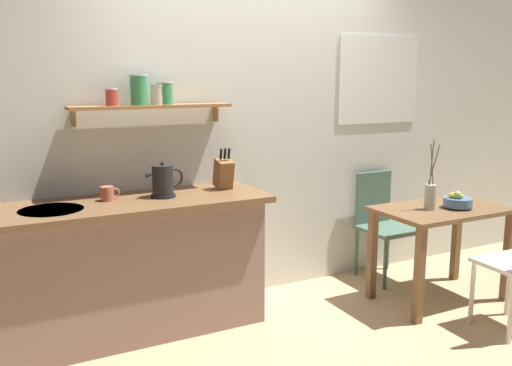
{
  "coord_description": "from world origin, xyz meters",
  "views": [
    {
      "loc": [
        -1.85,
        -3.15,
        1.69
      ],
      "look_at": [
        -0.1,
        0.25,
        0.95
      ],
      "focal_mm": 39.19,
      "sensor_mm": 36.0,
      "label": 1
    }
  ],
  "objects": [
    {
      "name": "electric_kettle",
      "position": [
        -0.75,
        0.31,
        1.01
      ],
      "size": [
        0.25,
        0.16,
        0.24
      ],
      "color": "black",
      "rests_on": "kitchen_counter"
    },
    {
      "name": "wall_shelf",
      "position": [
        -0.77,
        0.49,
        1.54
      ],
      "size": [
        1.09,
        0.2,
        0.33
      ],
      "color": "#9E6B3D"
    },
    {
      "name": "dining_chair_far",
      "position": [
        1.18,
        0.42,
        0.49
      ],
      "size": [
        0.41,
        0.43,
        0.88
      ],
      "color": "#4C6B5B",
      "rests_on": "ground_plane"
    },
    {
      "name": "knife_block",
      "position": [
        -0.29,
        0.37,
        1.02
      ],
      "size": [
        0.11,
        0.16,
        0.29
      ],
      "color": "brown",
      "rests_on": "kitchen_counter"
    },
    {
      "name": "ground_plane",
      "position": [
        0.0,
        0.0,
        0.0
      ],
      "size": [
        14.0,
        14.0,
        0.0
      ],
      "primitive_type": "plane",
      "color": "tan"
    },
    {
      "name": "twig_vase",
      "position": [
        1.1,
        -0.19,
        0.83
      ],
      "size": [
        0.09,
        0.08,
        0.51
      ],
      "color": "#B7B2A8",
      "rests_on": "dining_table"
    },
    {
      "name": "back_wall",
      "position": [
        0.21,
        0.65,
        1.35
      ],
      "size": [
        6.8,
        0.11,
        2.7
      ],
      "color": "silver",
      "rests_on": "ground_plane"
    },
    {
      "name": "coffee_mug_by_sink",
      "position": [
        -1.1,
        0.37,
        0.95
      ],
      "size": [
        0.12,
        0.08,
        0.09
      ],
      "color": "#C6664C",
      "rests_on": "kitchen_counter"
    },
    {
      "name": "dining_table",
      "position": [
        1.24,
        -0.19,
        0.59
      ],
      "size": [
        0.98,
        0.6,
        0.72
      ],
      "color": "brown",
      "rests_on": "ground_plane"
    },
    {
      "name": "fruit_bowl",
      "position": [
        1.32,
        -0.26,
        0.77
      ],
      "size": [
        0.21,
        0.21,
        0.13
      ],
      "color": "#51759E",
      "rests_on": "dining_table"
    },
    {
      "name": "kitchen_counter",
      "position": [
        -1.0,
        0.32,
        0.46
      ],
      "size": [
        1.83,
        0.63,
        0.9
      ],
      "color": "gray",
      "rests_on": "ground_plane"
    }
  ]
}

